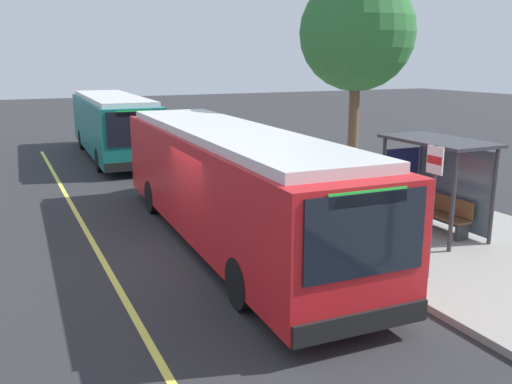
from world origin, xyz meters
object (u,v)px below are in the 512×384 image
at_px(waiting_bench, 444,214).
at_px(route_sign_post, 433,194).
at_px(transit_bus_main, 229,181).
at_px(transit_bus_second, 113,124).
at_px(pedestrian_commuter, 378,200).

bearing_deg(waiting_bench, route_sign_post, -48.93).
height_order(waiting_bench, route_sign_post, route_sign_post).
bearing_deg(transit_bus_main, transit_bus_second, -179.52).
distance_m(waiting_bench, pedestrian_commuter, 1.93).
bearing_deg(pedestrian_commuter, transit_bus_second, -167.17).
bearing_deg(route_sign_post, transit_bus_second, -171.39).
xyz_separation_m(transit_bus_second, pedestrian_commuter, (15.73, 3.58, -0.50)).
bearing_deg(transit_bus_second, waiting_bench, 18.39).
height_order(transit_bus_main, route_sign_post, same).
distance_m(transit_bus_second, route_sign_post, 18.68).
bearing_deg(waiting_bench, transit_bus_main, -111.05).
distance_m(transit_bus_main, route_sign_post, 5.07).
bearing_deg(transit_bus_second, transit_bus_main, 0.48).
height_order(route_sign_post, pedestrian_commuter, route_sign_post).
xyz_separation_m(transit_bus_second, route_sign_post, (18.47, 2.80, 0.34)).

